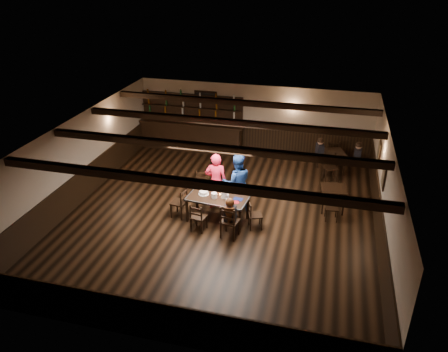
% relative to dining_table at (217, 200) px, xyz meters
% --- Properties ---
extents(ground, '(10.00, 10.00, 0.00)m').
position_rel_dining_table_xyz_m(ground, '(0.01, 0.29, -0.68)').
color(ground, black).
rests_on(ground, ground).
extents(room_shell, '(9.02, 10.02, 2.71)m').
position_rel_dining_table_xyz_m(room_shell, '(0.02, 0.33, 1.06)').
color(room_shell, '#C0B59F').
rests_on(room_shell, ground).
extents(dining_table, '(1.81, 1.03, 0.75)m').
position_rel_dining_table_xyz_m(dining_table, '(0.00, 0.00, 0.00)').
color(dining_table, black).
rests_on(dining_table, ground).
extents(chair_near_left, '(0.46, 0.44, 0.85)m').
position_rel_dining_table_xyz_m(chair_near_left, '(-0.39, -0.70, -0.18)').
color(chair_near_left, black).
rests_on(chair_near_left, ground).
extents(chair_near_right, '(0.53, 0.51, 0.98)m').
position_rel_dining_table_xyz_m(chair_near_right, '(0.54, -0.82, -0.11)').
color(chair_near_right, black).
rests_on(chair_near_right, ground).
extents(chair_end_left, '(0.47, 0.49, 0.92)m').
position_rel_dining_table_xyz_m(chair_end_left, '(-1.09, -0.07, -0.14)').
color(chair_end_left, black).
rests_on(chair_end_left, ground).
extents(chair_end_right, '(0.47, 0.49, 0.83)m').
position_rel_dining_table_xyz_m(chair_end_right, '(1.07, -0.14, -0.20)').
color(chair_end_right, black).
rests_on(chair_end_right, ground).
extents(chair_far_pushed, '(0.49, 0.48, 0.83)m').
position_rel_dining_table_xyz_m(chair_far_pushed, '(-0.87, 1.36, -0.20)').
color(chair_far_pushed, black).
rests_on(chair_far_pushed, ground).
extents(woman_pink, '(0.72, 0.54, 1.79)m').
position_rel_dining_table_xyz_m(woman_pink, '(-0.24, 0.72, 0.21)').
color(woman_pink, '#FF3657').
rests_on(woman_pink, ground).
extents(man_blue, '(1.07, 0.96, 1.82)m').
position_rel_dining_table_xyz_m(man_blue, '(0.40, 0.75, 0.23)').
color(man_blue, navy).
rests_on(man_blue, ground).
extents(seated_person, '(0.32, 0.48, 0.78)m').
position_rel_dining_table_xyz_m(seated_person, '(0.55, -0.75, 0.13)').
color(seated_person, black).
rests_on(seated_person, ground).
extents(cake, '(0.31, 0.31, 0.10)m').
position_rel_dining_table_xyz_m(cake, '(-0.44, 0.10, 0.11)').
color(cake, white).
rests_on(cake, dining_table).
extents(plate_stack_a, '(0.17, 0.17, 0.16)m').
position_rel_dining_table_xyz_m(plate_stack_a, '(-0.09, -0.03, 0.15)').
color(plate_stack_a, white).
rests_on(plate_stack_a, dining_table).
extents(plate_stack_b, '(0.19, 0.19, 0.23)m').
position_rel_dining_table_xyz_m(plate_stack_b, '(0.19, 0.06, 0.18)').
color(plate_stack_b, white).
rests_on(plate_stack_b, dining_table).
extents(tea_light, '(0.05, 0.05, 0.06)m').
position_rel_dining_table_xyz_m(tea_light, '(0.04, 0.14, 0.09)').
color(tea_light, '#A5A8AD').
rests_on(tea_light, dining_table).
extents(salt_shaker, '(0.03, 0.03, 0.08)m').
position_rel_dining_table_xyz_m(salt_shaker, '(0.30, -0.13, 0.11)').
color(salt_shaker, silver).
rests_on(salt_shaker, dining_table).
extents(pepper_shaker, '(0.03, 0.03, 0.08)m').
position_rel_dining_table_xyz_m(pepper_shaker, '(0.42, -0.09, 0.11)').
color(pepper_shaker, '#A5A8AD').
rests_on(pepper_shaker, dining_table).
extents(drink_glass, '(0.07, 0.07, 0.12)m').
position_rel_dining_table_xyz_m(drink_glass, '(0.29, 0.04, 0.13)').
color(drink_glass, silver).
rests_on(drink_glass, dining_table).
extents(menu_red, '(0.31, 0.26, 0.00)m').
position_rel_dining_table_xyz_m(menu_red, '(0.53, -0.13, 0.07)').
color(menu_red, maroon).
rests_on(menu_red, dining_table).
extents(menu_blue, '(0.30, 0.23, 0.00)m').
position_rel_dining_table_xyz_m(menu_blue, '(0.59, 0.06, 0.07)').
color(menu_blue, '#0D1544').
rests_on(menu_blue, dining_table).
extents(bar_counter, '(4.34, 0.70, 2.20)m').
position_rel_dining_table_xyz_m(bar_counter, '(-2.46, 5.01, 0.04)').
color(bar_counter, black).
rests_on(bar_counter, ground).
extents(back_table_a, '(0.81, 0.81, 0.75)m').
position_rel_dining_table_xyz_m(back_table_a, '(3.23, 1.45, -0.04)').
color(back_table_a, black).
rests_on(back_table_a, ground).
extents(back_table_b, '(1.13, 1.13, 0.75)m').
position_rel_dining_table_xyz_m(back_table_b, '(3.09, 4.20, -0.03)').
color(back_table_b, black).
rests_on(back_table_b, ground).
extents(bg_patron_left, '(0.33, 0.43, 0.79)m').
position_rel_dining_table_xyz_m(bg_patron_left, '(2.65, 4.16, 0.18)').
color(bg_patron_left, black).
rests_on(bg_patron_left, ground).
extents(bg_patron_right, '(0.27, 0.41, 0.80)m').
position_rel_dining_table_xyz_m(bg_patron_right, '(3.95, 4.06, 0.19)').
color(bg_patron_right, black).
rests_on(bg_patron_right, ground).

